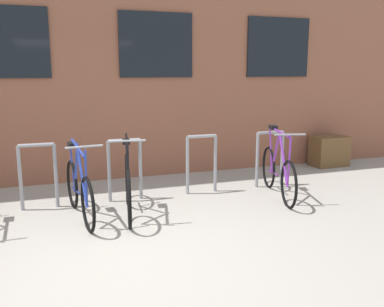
# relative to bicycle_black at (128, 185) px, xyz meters

# --- Properties ---
(ground_plane) EXTENTS (42.00, 42.00, 0.00)m
(ground_plane) POSITION_rel_bicycle_black_xyz_m (-0.30, -1.30, -0.40)
(ground_plane) COLOR #9E998E
(storefront_building) EXTENTS (28.00, 7.88, 5.65)m
(storefront_building) POSITION_rel_bicycle_black_xyz_m (-0.30, 5.82, 2.43)
(storefront_building) COLOR brown
(storefront_building) RESTS_ON ground
(bike_rack) EXTENTS (6.51, 0.05, 0.92)m
(bike_rack) POSITION_rel_bicycle_black_xyz_m (-0.53, 0.60, 0.14)
(bike_rack) COLOR gray
(bike_rack) RESTS_ON ground
(bicycle_black) EXTENTS (0.44, 1.69, 1.09)m
(bicycle_black) POSITION_rel_bicycle_black_xyz_m (0.00, 0.00, 0.00)
(bicycle_black) COLOR black
(bicycle_black) RESTS_ON ground
(bicycle_purple) EXTENTS (0.57, 1.71, 1.07)m
(bicycle_purple) POSITION_rel_bicycle_black_xyz_m (2.31, 0.06, -0.01)
(bicycle_purple) COLOR black
(bicycle_purple) RESTS_ON ground
(bicycle_blue) EXTENTS (0.44, 1.69, 1.05)m
(bicycle_blue) POSITION_rel_bicycle_black_xyz_m (-0.63, 0.04, -0.02)
(bicycle_blue) COLOR black
(bicycle_blue) RESTS_ON ground
(planter_box) EXTENTS (0.70, 0.44, 0.60)m
(planter_box) POSITION_rel_bicycle_black_xyz_m (4.36, 1.55, -0.10)
(planter_box) COLOR brown
(planter_box) RESTS_ON ground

